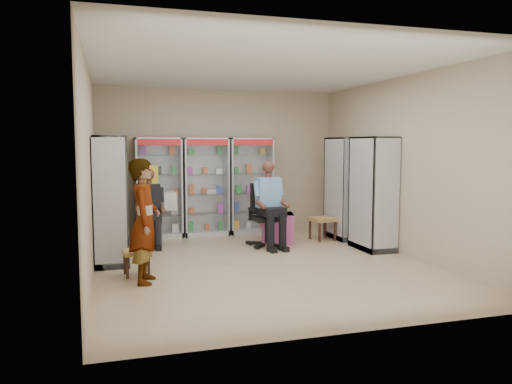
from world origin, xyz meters
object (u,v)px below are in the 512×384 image
object	(u,v)px
cabinet_right_far	(345,188)
standing_man	(145,221)
seated_shopkeeper	(268,207)
pink_trunk	(277,228)
office_chair	(267,215)
woven_stool_b	(137,263)
woven_stool_a	(322,229)
cabinet_right_near	(373,194)
cabinet_left_far	(110,194)
cabinet_left_near	(111,200)
wooden_chair	(149,220)
cabinet_back_right	(250,186)
cabinet_back_left	(159,188)
cabinet_back_mid	(206,187)

from	to	relation	value
cabinet_right_far	standing_man	bearing A→B (deg)	118.07
seated_shopkeeper	standing_man	size ratio (longest dim) A/B	0.88
pink_trunk	office_chair	bearing A→B (deg)	-141.45
cabinet_right_far	woven_stool_b	bearing A→B (deg)	113.00
woven_stool_a	cabinet_right_near	bearing A→B (deg)	-64.84
cabinet_left_far	cabinet_left_near	size ratio (longest dim) A/B	1.00
cabinet_right_near	cabinet_left_near	bearing A→B (deg)	87.43
office_chair	woven_stool_a	size ratio (longest dim) A/B	2.62
wooden_chair	seated_shopkeeper	distance (m)	2.21
cabinet_left_far	cabinet_left_near	world-z (taller)	same
cabinet_back_right	cabinet_right_near	world-z (taller)	same
office_chair	woven_stool_a	bearing A→B (deg)	6.38
cabinet_back_right	pink_trunk	bearing A→B (deg)	-80.85
cabinet_right_near	woven_stool_a	distance (m)	1.40
cabinet_back_left	cabinet_back_right	distance (m)	1.90
cabinet_right_near	cabinet_left_far	bearing A→B (deg)	73.75
wooden_chair	seated_shopkeeper	size ratio (longest dim) A/B	0.64
cabinet_back_mid	woven_stool_a	world-z (taller)	cabinet_back_mid
cabinet_right_far	pink_trunk	xyz separation A→B (m)	(-1.44, -0.08, -0.72)
woven_stool_a	woven_stool_b	distance (m)	4.02
standing_man	cabinet_right_near	bearing A→B (deg)	-64.45
cabinet_back_mid	woven_stool_a	size ratio (longest dim) A/B	4.52
cabinet_back_mid	office_chair	world-z (taller)	cabinet_back_mid
cabinet_right_near	office_chair	world-z (taller)	cabinet_right_near
cabinet_back_mid	cabinet_left_near	bearing A→B (deg)	-132.80
pink_trunk	woven_stool_a	distance (m)	0.94
cabinet_right_far	woven_stool_b	distance (m)	4.56
pink_trunk	woven_stool_b	world-z (taller)	pink_trunk
cabinet_right_far	cabinet_left_far	size ratio (longest dim) A/B	1.00
cabinet_right_near	pink_trunk	size ratio (longest dim) A/B	3.42
cabinet_right_near	office_chair	size ratio (longest dim) A/B	1.73
pink_trunk	woven_stool_b	distance (m)	3.17
cabinet_back_right	seated_shopkeeper	xyz separation A→B (m)	(-0.09, -1.48, -0.26)
cabinet_left_near	woven_stool_a	bearing A→B (deg)	102.08
wooden_chair	standing_man	size ratio (longest dim) A/B	0.56
cabinet_back_right	woven_stool_b	size ratio (longest dim) A/B	5.43
cabinet_back_left	cabinet_back_right	bearing A→B (deg)	0.00
pink_trunk	standing_man	xyz separation A→B (m)	(-2.60, -2.07, 0.56)
cabinet_back_left	woven_stool_a	bearing A→B (deg)	-21.25
woven_stool_b	cabinet_left_far	bearing A→B (deg)	99.59
wooden_chair	woven_stool_a	bearing A→B (deg)	-7.81
office_chair	woven_stool_b	bearing A→B (deg)	-154.30
cabinet_back_mid	seated_shopkeeper	size ratio (longest dim) A/B	1.36
cabinet_left_near	office_chair	xyz separation A→B (m)	(2.74, 0.60, -0.42)
cabinet_right_near	wooden_chair	world-z (taller)	cabinet_right_near
cabinet_left_near	standing_man	size ratio (longest dim) A/B	1.19
wooden_chair	seated_shopkeeper	xyz separation A→B (m)	(2.06, -0.75, 0.27)
cabinet_right_far	office_chair	bearing A→B (deg)	100.04
cabinet_left_far	woven_stool_a	bearing A→B (deg)	86.38
cabinet_right_near	seated_shopkeeper	distance (m)	1.89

